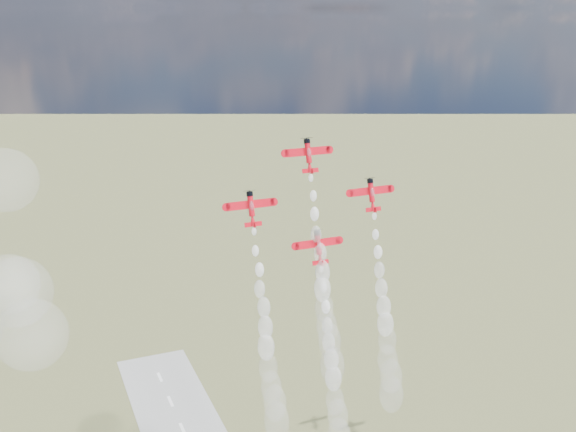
% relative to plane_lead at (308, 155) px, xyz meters
% --- Properties ---
extents(plane_lead, '(10.68, 4.34, 7.43)m').
position_rel_plane_lead_xyz_m(plane_lead, '(0.00, 0.00, 0.00)').
color(plane_lead, red).
rests_on(plane_lead, ground).
extents(plane_left, '(10.68, 4.34, 7.43)m').
position_rel_plane_lead_xyz_m(plane_left, '(-14.41, -2.93, -9.65)').
color(plane_left, red).
rests_on(plane_left, ground).
extents(plane_right, '(10.68, 4.34, 7.43)m').
position_rel_plane_lead_xyz_m(plane_right, '(14.41, -2.93, -9.65)').
color(plane_right, red).
rests_on(plane_right, ground).
extents(plane_slot, '(10.68, 4.34, 7.43)m').
position_rel_plane_lead_xyz_m(plane_slot, '(0.00, -5.87, -19.30)').
color(plane_slot, red).
rests_on(plane_slot, ground).
extents(smoke_trail_lead, '(5.33, 15.68, 42.57)m').
position_rel_plane_lead_xyz_m(smoke_trail_lead, '(-0.01, -10.89, -35.74)').
color(smoke_trail_lead, white).
rests_on(smoke_trail_lead, plane_lead).
extents(smoke_trail_left, '(5.31, 15.14, 41.82)m').
position_rel_plane_lead_xyz_m(smoke_trail_left, '(-14.30, -13.87, -45.36)').
color(smoke_trail_left, white).
rests_on(smoke_trail_left, plane_left).
extents(smoke_trail_right, '(5.21, 14.52, 42.41)m').
position_rel_plane_lead_xyz_m(smoke_trail_right, '(14.25, -13.66, -45.41)').
color(smoke_trail_right, white).
rests_on(smoke_trail_right, plane_right).
extents(smoke_trail_slot, '(5.54, 14.79, 42.73)m').
position_rel_plane_lead_xyz_m(smoke_trail_slot, '(0.11, -16.65, -55.09)').
color(smoke_trail_slot, white).
rests_on(smoke_trail_slot, plane_slot).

